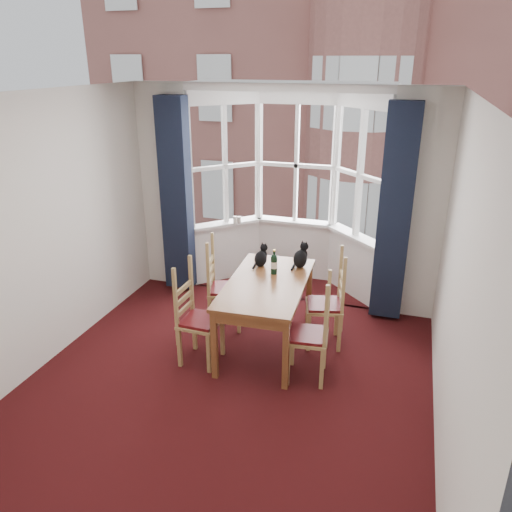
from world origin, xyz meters
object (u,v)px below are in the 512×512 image
at_px(chair_right_far, 332,306).
at_px(wine_bottle, 274,263).
at_px(candle_tall, 235,220).
at_px(candle_short, 239,220).
at_px(chair_right_near, 317,337).
at_px(chair_left_near, 193,320).
at_px(chair_left_far, 219,290).
at_px(cat_left, 261,257).
at_px(dining_table, 267,289).
at_px(cat_right, 301,257).

distance_m(chair_right_far, wine_bottle, 0.82).
bearing_deg(candle_tall, candle_short, 30.44).
bearing_deg(candle_short, chair_right_near, -53.63).
height_order(chair_left_near, candle_short, candle_short).
xyz_separation_m(chair_left_far, chair_right_far, (1.38, -0.01, 0.00)).
bearing_deg(cat_left, candle_tall, 121.86).
distance_m(chair_right_near, candle_tall, 2.67).
bearing_deg(candle_tall, dining_table, -59.86).
bearing_deg(chair_left_far, cat_right, 14.13).
height_order(cat_left, candle_short, cat_left).
height_order(chair_right_far, wine_bottle, wine_bottle).
bearing_deg(chair_left_near, dining_table, 36.22).
relative_size(chair_right_near, chair_right_far, 1.00).
relative_size(chair_right_near, candle_short, 9.50).
xyz_separation_m(dining_table, chair_left_near, (-0.68, -0.50, -0.24)).
distance_m(chair_left_near, candle_short, 2.23).
bearing_deg(wine_bottle, chair_left_near, -133.13).
relative_size(chair_right_near, candle_tall, 8.78).
bearing_deg(cat_right, wine_bottle, -130.03).
height_order(chair_right_near, chair_right_far, same).
relative_size(wine_bottle, candle_short, 2.98).
distance_m(chair_left_near, chair_right_far, 1.57).
distance_m(chair_left_near, candle_tall, 2.21).
height_order(dining_table, chair_right_near, chair_right_near).
bearing_deg(dining_table, candle_tall, 120.14).
height_order(cat_right, candle_tall, cat_right).
relative_size(cat_right, candle_tall, 2.97).
height_order(chair_right_near, cat_left, cat_left).
height_order(chair_left_near, cat_left, cat_left).
bearing_deg(chair_left_far, cat_left, 14.58).
xyz_separation_m(chair_left_far, candle_tall, (-0.27, 1.36, 0.45)).
xyz_separation_m(cat_left, wine_bottle, (0.21, -0.18, 0.02)).
xyz_separation_m(chair_left_near, chair_right_far, (1.37, 0.78, 0.00)).
xyz_separation_m(chair_left_far, candle_short, (-0.22, 1.39, 0.45)).
xyz_separation_m(chair_left_near, chair_left_far, (-0.01, 0.79, 0.00)).
bearing_deg(wine_bottle, candle_short, 122.57).
distance_m(cat_left, cat_right, 0.46).
bearing_deg(candle_tall, cat_left, -58.14).
xyz_separation_m(chair_right_far, candle_tall, (-1.65, 1.37, 0.45)).
xyz_separation_m(chair_right_far, cat_left, (-0.88, 0.14, 0.43)).
xyz_separation_m(cat_left, candle_tall, (-0.76, 1.23, 0.02)).
xyz_separation_m(chair_left_near, cat_left, (0.48, 0.92, 0.43)).
bearing_deg(candle_tall, chair_right_far, -39.73).
relative_size(dining_table, candle_tall, 15.26).
relative_size(chair_right_far, wine_bottle, 3.19).
bearing_deg(cat_right, candle_short, 135.31).
bearing_deg(cat_left, chair_left_near, -117.79).
height_order(chair_left_far, chair_right_near, same).
height_order(dining_table, candle_short, candle_short).
bearing_deg(chair_right_near, chair_left_far, 151.48).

